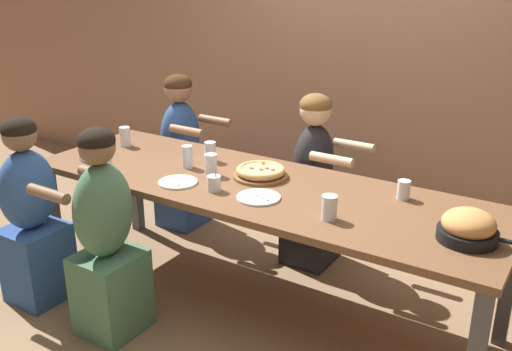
# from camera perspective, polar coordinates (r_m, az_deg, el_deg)

# --- Properties ---
(ground_plane) EXTENTS (18.00, 18.00, 0.00)m
(ground_plane) POSITION_cam_1_polar(r_m,az_deg,el_deg) (3.59, 0.00, -12.51)
(ground_plane) COLOR #896B4C
(ground_plane) RESTS_ON ground
(restaurant_back_panel) EXTENTS (10.00, 0.06, 3.20)m
(restaurant_back_panel) POSITION_cam_1_polar(r_m,az_deg,el_deg) (4.46, 11.53, 15.46)
(restaurant_back_panel) COLOR #9E7056
(restaurant_back_panel) RESTS_ON ground
(dining_table) EXTENTS (2.80, 0.89, 0.78)m
(dining_table) POSITION_cam_1_polar(r_m,az_deg,el_deg) (3.26, 0.00, -1.97)
(dining_table) COLOR brown
(dining_table) RESTS_ON ground
(pizza_board_main) EXTENTS (0.32, 0.32, 0.06)m
(pizza_board_main) POSITION_cam_1_polar(r_m,az_deg,el_deg) (3.33, 0.47, 0.35)
(pizza_board_main) COLOR brown
(pizza_board_main) RESTS_ON dining_table
(skillet_bowl) EXTENTS (0.39, 0.27, 0.15)m
(skillet_bowl) POSITION_cam_1_polar(r_m,az_deg,el_deg) (2.73, 20.47, -4.90)
(skillet_bowl) COLOR black
(skillet_bowl) RESTS_ON dining_table
(empty_plate_a) EXTENTS (0.24, 0.24, 0.02)m
(empty_plate_a) POSITION_cam_1_polar(r_m,az_deg,el_deg) (3.03, 0.25, -2.20)
(empty_plate_a) COLOR white
(empty_plate_a) RESTS_ON dining_table
(empty_plate_b) EXTENTS (0.22, 0.22, 0.02)m
(empty_plate_b) POSITION_cam_1_polar(r_m,az_deg,el_deg) (3.27, -7.82, -0.66)
(empty_plate_b) COLOR white
(empty_plate_b) RESTS_ON dining_table
(cocktail_glass_blue) EXTENTS (0.08, 0.08, 0.11)m
(cocktail_glass_blue) POSITION_cam_1_polar(r_m,az_deg,el_deg) (3.13, -4.23, -0.86)
(cocktail_glass_blue) COLOR silver
(cocktail_glass_blue) RESTS_ON dining_table
(drinking_glass_a) EXTENTS (0.08, 0.08, 0.12)m
(drinking_glass_a) POSITION_cam_1_polar(r_m,az_deg,el_deg) (2.80, 7.35, -3.33)
(drinking_glass_a) COLOR silver
(drinking_glass_a) RESTS_ON dining_table
(drinking_glass_b) EXTENTS (0.07, 0.07, 0.12)m
(drinking_glass_b) POSITION_cam_1_polar(r_m,az_deg,el_deg) (3.61, -4.60, 2.40)
(drinking_glass_b) COLOR silver
(drinking_glass_b) RESTS_ON dining_table
(drinking_glass_c) EXTENTS (0.07, 0.07, 0.10)m
(drinking_glass_c) POSITION_cam_1_polar(r_m,az_deg,el_deg) (3.50, -14.72, 0.92)
(drinking_glass_c) COLOR silver
(drinking_glass_c) RESTS_ON dining_table
(drinking_glass_d) EXTENTS (0.07, 0.07, 0.10)m
(drinking_glass_d) POSITION_cam_1_polar(r_m,az_deg,el_deg) (3.11, 14.55, -1.39)
(drinking_glass_d) COLOR silver
(drinking_glass_d) RESTS_ON dining_table
(drinking_glass_e) EXTENTS (0.07, 0.07, 0.14)m
(drinking_glass_e) POSITION_cam_1_polar(r_m,az_deg,el_deg) (3.51, -6.87, 1.75)
(drinking_glass_e) COLOR silver
(drinking_glass_e) RESTS_ON dining_table
(drinking_glass_f) EXTENTS (0.08, 0.08, 0.13)m
(drinking_glass_f) POSITION_cam_1_polar(r_m,az_deg,el_deg) (3.36, -4.53, 1.09)
(drinking_glass_f) COLOR silver
(drinking_glass_f) RESTS_ON dining_table
(drinking_glass_g) EXTENTS (0.07, 0.07, 0.13)m
(drinking_glass_g) POSITION_cam_1_polar(r_m,az_deg,el_deg) (4.00, -12.95, 3.69)
(drinking_glass_g) COLOR silver
(drinking_glass_g) RESTS_ON dining_table
(drinking_glass_h) EXTENTS (0.07, 0.07, 0.11)m
(drinking_glass_h) POSITION_cam_1_polar(r_m,az_deg,el_deg) (3.77, -16.78, 2.14)
(drinking_glass_h) COLOR silver
(drinking_glass_h) RESTS_ON dining_table
(diner_far_center) EXTENTS (0.51, 0.40, 1.18)m
(diner_far_center) POSITION_cam_1_polar(r_m,az_deg,el_deg) (3.84, 5.74, -1.12)
(diner_far_center) COLOR #232328
(diner_far_center) RESTS_ON ground
(diner_far_left) EXTENTS (0.51, 0.40, 1.20)m
(diner_far_left) POSITION_cam_1_polar(r_m,az_deg,el_deg) (4.44, -7.43, 1.87)
(diner_far_left) COLOR #2D5193
(diner_far_left) RESTS_ON ground
(diner_near_left) EXTENTS (0.51, 0.40, 1.15)m
(diner_near_left) POSITION_cam_1_polar(r_m,az_deg,el_deg) (3.65, -21.54, -4.07)
(diner_near_left) COLOR #2D5193
(diner_near_left) RESTS_ON ground
(diner_near_midleft) EXTENTS (0.51, 0.40, 1.19)m
(diner_near_midleft) POSITION_cam_1_polar(r_m,az_deg,el_deg) (3.19, -14.75, -6.54)
(diner_near_midleft) COLOR #477556
(diner_near_midleft) RESTS_ON ground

